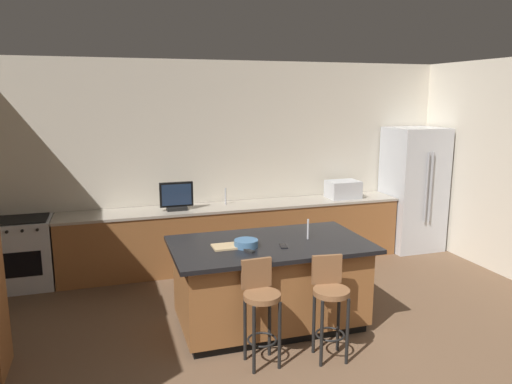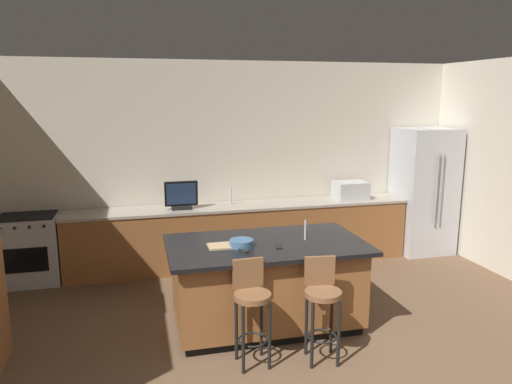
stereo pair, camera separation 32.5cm
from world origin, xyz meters
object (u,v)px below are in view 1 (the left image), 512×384
object	(u,v)px
refrigerator	(413,189)
fruit_bowl	(246,243)
bar_stool_left	(261,303)
cutting_board	(231,246)
bar_stool_right	(330,299)
tv_monitor	(176,197)
kitchen_island	(270,283)
range_oven	(21,253)
microwave	(343,189)
cell_phone	(283,246)
tv_remote	(248,250)

from	to	relation	value
refrigerator	fruit_bowl	distance (m)	3.87
bar_stool_left	cutting_board	size ratio (longest dim) A/B	2.61
bar_stool_right	cutting_board	bearing A→B (deg)	141.83
bar_stool_right	cutting_board	distance (m)	1.13
refrigerator	tv_monitor	distance (m)	3.77
bar_stool_right	cutting_board	size ratio (longest dim) A/B	2.60
kitchen_island	refrigerator	distance (m)	3.63
refrigerator	range_oven	bearing A→B (deg)	179.31
kitchen_island	microwave	world-z (taller)	microwave
tv_monitor	cell_phone	bearing A→B (deg)	-68.97
refrigerator	cell_phone	bearing A→B (deg)	-145.63
kitchen_island	cutting_board	size ratio (longest dim) A/B	5.56
bar_stool_left	tv_remote	bearing A→B (deg)	84.52
fruit_bowl	tv_remote	distance (m)	0.14
range_oven	cell_phone	world-z (taller)	cell_phone
bar_stool_left	fruit_bowl	bearing A→B (deg)	83.17
microwave	cell_phone	bearing A→B (deg)	-130.06
bar_stool_left	tv_remote	size ratio (longest dim) A/B	5.73
microwave	tv_remote	world-z (taller)	microwave
tv_monitor	cutting_board	bearing A→B (deg)	-81.96
microwave	fruit_bowl	bearing A→B (deg)	-136.81
refrigerator	bar_stool_right	xyz separation A→B (m)	(-2.75, -2.66, -0.39)
cutting_board	cell_phone	bearing A→B (deg)	-15.45
fruit_bowl	microwave	bearing A→B (deg)	43.19
tv_monitor	kitchen_island	bearing A→B (deg)	-69.66
tv_monitor	bar_stool_right	bearing A→B (deg)	-69.14
kitchen_island	tv_monitor	size ratio (longest dim) A/B	4.55
cell_phone	fruit_bowl	bearing A→B (deg)	177.15
range_oven	cutting_board	bearing A→B (deg)	-40.89
range_oven	bar_stool_left	world-z (taller)	bar_stool_left
kitchen_island	tv_remote	bearing A→B (deg)	-146.06
range_oven	bar_stool_left	size ratio (longest dim) A/B	0.94
kitchen_island	refrigerator	xyz separation A→B (m)	(3.07, 1.87, 0.50)
range_oven	microwave	world-z (taller)	microwave
bar_stool_left	tv_remote	world-z (taller)	bar_stool_left
fruit_bowl	cell_phone	xyz separation A→B (m)	(0.37, -0.10, -0.03)
refrigerator	cutting_board	distance (m)	3.98
microwave	tv_monitor	xyz separation A→B (m)	(-2.56, -0.05, 0.05)
cell_phone	tv_remote	xyz separation A→B (m)	(-0.39, -0.04, 0.01)
bar_stool_left	cutting_board	bearing A→B (deg)	96.04
microwave	bar_stool_left	xyz separation A→B (m)	(-2.19, -2.64, -0.44)
tv_monitor	cell_phone	size ratio (longest dim) A/B	3.03
refrigerator	range_oven	world-z (taller)	refrigerator
range_oven	tv_monitor	world-z (taller)	tv_monitor
tv_monitor	tv_remote	size ratio (longest dim) A/B	2.68
kitchen_island	fruit_bowl	distance (m)	0.57
cutting_board	refrigerator	bearing A→B (deg)	28.42
kitchen_island	range_oven	distance (m)	3.32
tv_monitor	bar_stool_right	size ratio (longest dim) A/B	0.47
tv_remote	cutting_board	distance (m)	0.22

